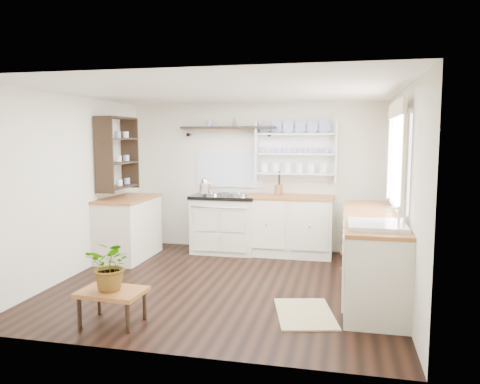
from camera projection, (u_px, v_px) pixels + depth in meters
The scene contains 19 objects.
floor at pixel (226, 284), 5.68m from camera, with size 4.00×3.80×0.01m, color black.
wall_back at pixel (255, 177), 7.38m from camera, with size 4.00×0.02×2.30m, color beige.
wall_right at pixel (402, 194), 5.11m from camera, with size 0.02×3.80×2.30m, color beige.
wall_left at pixel (74, 186), 5.97m from camera, with size 0.02×3.80×2.30m, color beige.
ceiling at pixel (225, 91), 5.41m from camera, with size 4.00×3.80×0.01m, color white.
window at pixel (397, 156), 5.22m from camera, with size 0.08×1.55×1.22m.
aga_cooker at pixel (225, 223), 7.23m from camera, with size 1.00×0.69×0.92m.
back_cabinets at pixel (290, 225), 7.04m from camera, with size 1.27×0.63×0.90m.
right_cabinets at pixel (371, 252), 5.35m from camera, with size 0.62×2.43×0.90m.
belfast_sink at pixel (377, 237), 4.59m from camera, with size 0.55×0.60×0.45m.
left_cabinets at pixel (128, 227), 6.86m from camera, with size 0.62×1.13×0.90m.
plate_rack at pixel (296, 151), 7.16m from camera, with size 1.20×0.22×0.90m.
high_shelf at pixel (228, 128), 7.26m from camera, with size 1.50×0.29×0.16m.
left_shelving at pixel (117, 153), 6.76m from camera, with size 0.28×0.80×1.05m, color black.
kettle at pixel (205, 186), 7.11m from camera, with size 0.18×0.18×0.22m, color silver, non-canonical shape.
utensil_crock at pixel (278, 189), 7.10m from camera, with size 0.12×0.12×0.14m, color brown.
center_table at pixel (112, 295), 4.45m from camera, with size 0.63×0.46×0.33m.
potted_plant at pixel (111, 265), 4.42m from camera, with size 0.44×0.38×0.48m, color #3F7233.
floor_rug at pixel (305, 314), 4.70m from camera, with size 0.55×0.85×0.02m, color olive.
Camera 1 is at (1.37, -5.34, 1.77)m, focal length 35.00 mm.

